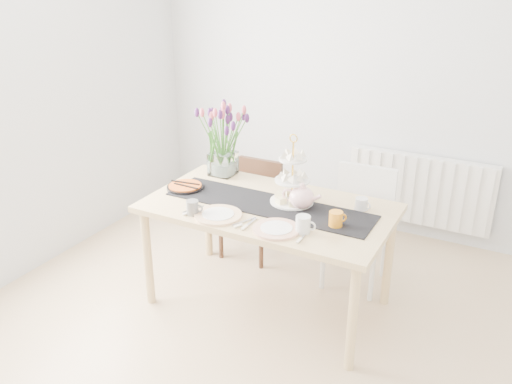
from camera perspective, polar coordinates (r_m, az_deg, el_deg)
The scene contains 16 objects.
room_shell at distance 2.66m, azimuth -2.04°, elevation 2.85°, with size 4.50×4.50×4.50m.
radiator at distance 4.75m, azimuth 16.80°, elevation 0.24°, with size 1.20×0.08×0.60m, color white.
dining_table at distance 3.57m, azimuth 1.32°, elevation -2.53°, with size 1.60×0.90×0.75m.
chair_brown at distance 4.37m, azimuth -0.11°, elevation -0.95°, with size 0.40×0.40×0.76m.
chair_white at distance 4.02m, azimuth 10.93°, elevation -2.62°, with size 0.44×0.44×0.86m.
table_runner at distance 3.54m, azimuth 1.34°, elevation -1.36°, with size 1.40×0.35×0.01m, color black.
tulip_vase at distance 3.95m, azimuth -3.59°, elevation 6.57°, with size 0.63×0.63×0.54m.
cake_stand at distance 3.53m, azimuth 3.83°, elevation 0.62°, with size 0.29×0.29×0.42m.
teapot at distance 3.47m, azimuth 4.83°, elevation -0.59°, with size 0.26×0.21×0.17m, color white, non-canonical shape.
cream_jug at distance 3.52m, azimuth 11.03°, elevation -1.25°, with size 0.08×0.08×0.08m, color silver.
tart_tin at distance 3.82m, azimuth -7.46°, elevation 0.52°, with size 0.26×0.26×0.03m.
mug_grey at distance 3.42m, azimuth -6.71°, elevation -1.64°, with size 0.08×0.08×0.09m, color slate.
mug_white at distance 3.18m, azimuth 4.98°, elevation -3.42°, with size 0.09×0.09×0.11m, color silver.
mug_orange at distance 3.27m, azimuth 8.39°, elevation -2.86°, with size 0.08×0.08×0.10m, color orange.
plate_left at distance 3.39m, azimuth -4.02°, elevation -2.44°, with size 0.30×0.30×0.02m, color white.
plate_right at distance 3.22m, azimuth 2.16°, elevation -3.92°, with size 0.28×0.28×0.01m, color white.
Camera 1 is at (1.25, -2.16, 2.22)m, focal length 38.00 mm.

